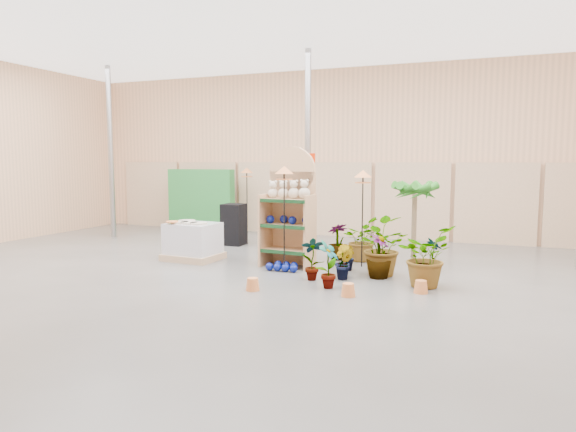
% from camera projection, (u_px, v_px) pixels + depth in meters
% --- Properties ---
extents(room, '(15.20, 12.10, 4.70)m').
position_uv_depth(room, '(260.00, 151.00, 9.14)').
color(room, '#4C4D4C').
rests_on(room, ground).
extents(display_shelf, '(1.02, 0.69, 2.32)m').
position_uv_depth(display_shelf, '(291.00, 211.00, 9.99)').
color(display_shelf, tan).
rests_on(display_shelf, ground).
extents(teddy_bears, '(0.86, 0.23, 0.37)m').
position_uv_depth(teddy_bears, '(290.00, 191.00, 9.84)').
color(teddy_bears, beige).
rests_on(teddy_bears, display_shelf).
extents(gazing_balls_shelf, '(0.85, 0.29, 0.16)m').
position_uv_depth(gazing_balls_shelf, '(288.00, 220.00, 9.89)').
color(gazing_balls_shelf, navy).
rests_on(gazing_balls_shelf, display_shelf).
extents(gazing_balls_floor, '(0.63, 0.39, 0.15)m').
position_uv_depth(gazing_balls_floor, '(283.00, 267.00, 9.57)').
color(gazing_balls_floor, navy).
rests_on(gazing_balls_floor, ground).
extents(pallet_stack, '(1.13, 0.97, 0.80)m').
position_uv_depth(pallet_stack, '(193.00, 241.00, 10.60)').
color(pallet_stack, tan).
rests_on(pallet_stack, ground).
extents(charcoal_planters, '(0.50, 0.50, 1.00)m').
position_uv_depth(charcoal_planters, '(234.00, 224.00, 12.47)').
color(charcoal_planters, black).
rests_on(charcoal_planters, ground).
extents(trellis_stock, '(2.00, 0.30, 1.80)m').
position_uv_depth(trellis_stock, '(201.00, 201.00, 14.62)').
color(trellis_stock, '#247331').
rests_on(trellis_stock, ground).
extents(offer_sign, '(0.50, 0.08, 2.20)m').
position_uv_depth(offer_sign, '(304.00, 183.00, 11.09)').
color(offer_sign, gray).
rests_on(offer_sign, ground).
extents(bird_table_front, '(0.34, 0.34, 1.95)m').
position_uv_depth(bird_table_front, '(284.00, 174.00, 9.25)').
color(bird_table_front, black).
rests_on(bird_table_front, ground).
extents(bird_table_right, '(0.34, 0.34, 1.87)m').
position_uv_depth(bird_table_right, '(363.00, 177.00, 9.74)').
color(bird_table_right, black).
rests_on(bird_table_right, ground).
extents(bird_table_back, '(0.34, 0.34, 1.86)m').
position_uv_depth(bird_table_back, '(247.00, 173.00, 13.69)').
color(bird_table_back, black).
rests_on(bird_table_back, ground).
extents(palm, '(0.70, 0.70, 1.74)m').
position_uv_depth(palm, '(415.00, 189.00, 10.09)').
color(palm, brown).
rests_on(palm, ground).
extents(potted_plant_0, '(0.47, 0.41, 0.75)m').
position_uv_depth(potted_plant_0, '(313.00, 258.00, 8.77)').
color(potted_plant_0, '#216B1A').
rests_on(potted_plant_0, ground).
extents(potted_plant_1, '(0.39, 0.41, 0.58)m').
position_uv_depth(potted_plant_1, '(342.00, 261.00, 8.99)').
color(potted_plant_1, '#216B1A').
rests_on(potted_plant_1, ground).
extents(potted_plant_2, '(1.23, 1.24, 1.04)m').
position_uv_depth(potted_plant_2, '(379.00, 247.00, 9.14)').
color(potted_plant_2, '#216B1A').
rests_on(potted_plant_2, ground).
extents(potted_plant_3, '(0.46, 0.46, 0.79)m').
position_uv_depth(potted_plant_3, '(379.00, 256.00, 8.93)').
color(potted_plant_3, '#216B1A').
rests_on(potted_plant_3, ground).
extents(potted_plant_4, '(0.40, 0.40, 0.64)m').
position_uv_depth(potted_plant_4, '(433.00, 255.00, 9.45)').
color(potted_plant_4, '#216B1A').
rests_on(potted_plant_4, ground).
extents(potted_plant_5, '(0.36, 0.36, 0.51)m').
position_uv_depth(potted_plant_5, '(349.00, 257.00, 9.53)').
color(potted_plant_5, '#216B1A').
rests_on(potted_plant_5, ground).
extents(potted_plant_6, '(0.83, 0.91, 0.88)m').
position_uv_depth(potted_plant_6, '(360.00, 239.00, 10.48)').
color(potted_plant_6, '#216B1A').
rests_on(potted_plant_6, ground).
extents(potted_plant_8, '(0.37, 0.47, 0.78)m').
position_uv_depth(potted_plant_8, '(328.00, 264.00, 8.20)').
color(potted_plant_8, '#216B1A').
rests_on(potted_plant_8, ground).
extents(potted_plant_9, '(0.37, 0.34, 0.54)m').
position_uv_depth(potted_plant_9, '(345.00, 264.00, 8.82)').
color(potted_plant_9, '#216B1A').
rests_on(potted_plant_9, ground).
extents(potted_plant_10, '(1.05, 1.12, 1.00)m').
position_uv_depth(potted_plant_10, '(425.00, 256.00, 8.32)').
color(potted_plant_10, '#216B1A').
rests_on(potted_plant_10, ground).
extents(potted_plant_11, '(0.60, 0.60, 0.75)m').
position_uv_depth(potted_plant_11, '(338.00, 241.00, 10.63)').
color(potted_plant_11, '#216B1A').
rests_on(potted_plant_11, ground).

